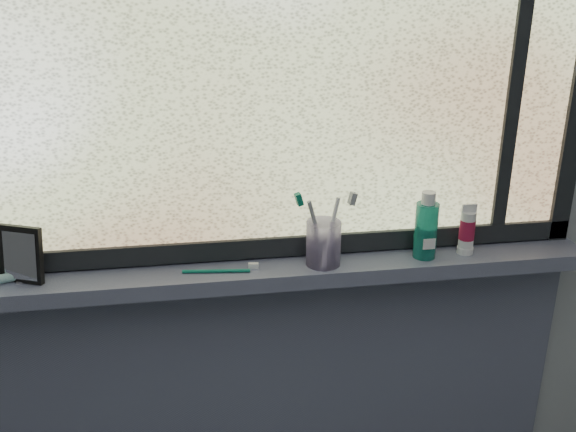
# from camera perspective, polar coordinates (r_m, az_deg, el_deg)

# --- Properties ---
(wall_back) EXTENTS (3.00, 0.01, 2.50)m
(wall_back) POSITION_cam_1_polar(r_m,az_deg,el_deg) (1.58, -1.64, 4.37)
(wall_back) COLOR #9EA3A8
(wall_back) RESTS_ON ground
(windowsill) EXTENTS (1.62, 0.14, 0.04)m
(windowsill) POSITION_cam_1_polar(r_m,az_deg,el_deg) (1.60, -1.20, -4.99)
(windowsill) COLOR #555971
(windowsill) RESTS_ON wall_back
(sill_apron) EXTENTS (1.62, 0.02, 0.98)m
(sill_apron) POSITION_cam_1_polar(r_m,az_deg,el_deg) (1.93, -1.32, -17.88)
(sill_apron) COLOR #555971
(sill_apron) RESTS_ON floor
(window_pane) EXTENTS (1.50, 0.01, 1.00)m
(window_pane) POSITION_cam_1_polar(r_m,az_deg,el_deg) (1.50, -1.64, 14.41)
(window_pane) COLOR silver
(window_pane) RESTS_ON wall_back
(frame_bottom) EXTENTS (1.60, 0.03, 0.05)m
(frame_bottom) POSITION_cam_1_polar(r_m,az_deg,el_deg) (1.62, -1.45, -2.67)
(frame_bottom) COLOR black
(frame_bottom) RESTS_ON windowsill
(frame_mullion) EXTENTS (0.03, 0.03, 1.00)m
(frame_mullion) POSITION_cam_1_polar(r_m,az_deg,el_deg) (1.68, 19.84, 13.97)
(frame_mullion) COLOR black
(frame_mullion) RESTS_ON wall_back
(vanity_mirror) EXTENTS (0.12, 0.09, 0.14)m
(vanity_mirror) POSITION_cam_1_polar(r_m,az_deg,el_deg) (1.61, -22.65, -3.16)
(vanity_mirror) COLOR black
(vanity_mirror) RESTS_ON windowsill
(toothbrush_cup) EXTENTS (0.10, 0.10, 0.11)m
(toothbrush_cup) POSITION_cam_1_polar(r_m,az_deg,el_deg) (1.58, 3.17, -2.43)
(toothbrush_cup) COLOR #BFA9DF
(toothbrush_cup) RESTS_ON windowsill
(toothbrush_lying) EXTENTS (0.20, 0.04, 0.01)m
(toothbrush_lying) POSITION_cam_1_polar(r_m,az_deg,el_deg) (1.56, -6.40, -4.81)
(toothbrush_lying) COLOR #0C6C52
(toothbrush_lying) RESTS_ON windowsill
(mouthwash_bottle) EXTENTS (0.06, 0.06, 0.14)m
(mouthwash_bottle) POSITION_cam_1_polar(r_m,az_deg,el_deg) (1.64, 12.20, -0.78)
(mouthwash_bottle) COLOR #1B8E7B
(mouthwash_bottle) RESTS_ON windowsill
(cream_tube) EXTENTS (0.05, 0.05, 0.10)m
(cream_tube) POSITION_cam_1_polar(r_m,az_deg,el_deg) (1.69, 15.66, -0.97)
(cream_tube) COLOR silver
(cream_tube) RESTS_ON windowsill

